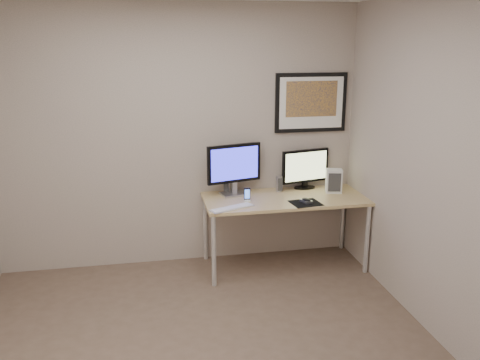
% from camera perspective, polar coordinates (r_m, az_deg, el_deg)
% --- Properties ---
extents(floor, '(3.60, 3.60, 0.00)m').
position_cam_1_polar(floor, '(3.99, -4.26, -18.73)').
color(floor, brown).
rests_on(floor, ground).
extents(room, '(3.60, 3.60, 3.60)m').
position_cam_1_polar(room, '(3.79, -5.57, 6.37)').
color(room, white).
rests_on(room, ground).
extents(desk, '(1.60, 0.70, 0.73)m').
position_cam_1_polar(desk, '(5.08, 5.02, -2.67)').
color(desk, '#A3834E').
rests_on(desk, floor).
extents(framed_art, '(0.75, 0.04, 0.60)m').
position_cam_1_polar(framed_art, '(5.28, 7.97, 8.61)').
color(framed_art, black).
rests_on(framed_art, room).
extents(monitor_large, '(0.56, 0.24, 0.52)m').
position_cam_1_polar(monitor_large, '(5.05, -0.67, 1.46)').
color(monitor_large, '#ACACB1').
rests_on(monitor_large, desk).
extents(monitor_tv, '(0.53, 0.17, 0.42)m').
position_cam_1_polar(monitor_tv, '(5.32, 7.34, 1.36)').
color(monitor_tv, black).
rests_on(monitor_tv, desk).
extents(speaker_left, '(0.09, 0.09, 0.16)m').
position_cam_1_polar(speaker_left, '(5.18, -1.47, -0.53)').
color(speaker_left, '#ACACB1').
rests_on(speaker_left, desk).
extents(speaker_right, '(0.07, 0.07, 0.16)m').
position_cam_1_polar(speaker_right, '(5.23, 4.41, -0.42)').
color(speaker_right, '#ACACB1').
rests_on(speaker_right, desk).
extents(phone_dock, '(0.06, 0.06, 0.13)m').
position_cam_1_polar(phone_dock, '(4.91, 0.81, -1.65)').
color(phone_dock, black).
rests_on(phone_dock, desk).
extents(keyboard, '(0.44, 0.27, 0.01)m').
position_cam_1_polar(keyboard, '(4.71, -0.92, -3.14)').
color(keyboard, silver).
rests_on(keyboard, desk).
extents(mousepad, '(0.30, 0.28, 0.00)m').
position_cam_1_polar(mousepad, '(4.90, 7.39, -2.58)').
color(mousepad, black).
rests_on(mousepad, desk).
extents(mouse, '(0.10, 0.13, 0.04)m').
position_cam_1_polar(mouse, '(4.91, 7.45, -2.26)').
color(mouse, black).
rests_on(mouse, mousepad).
extents(fan_unit, '(0.18, 0.15, 0.24)m').
position_cam_1_polar(fan_unit, '(5.26, 10.49, -0.09)').
color(fan_unit, silver).
rests_on(fan_unit, desk).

